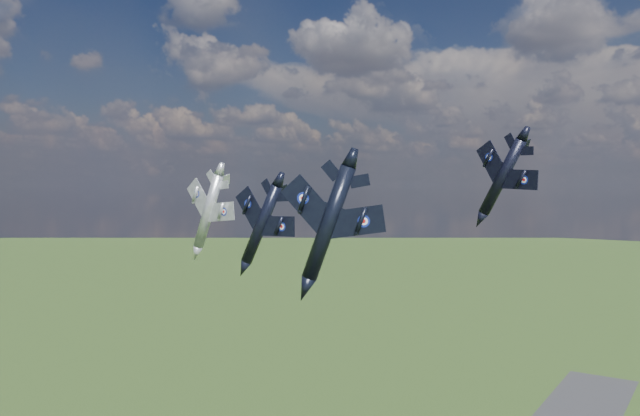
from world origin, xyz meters
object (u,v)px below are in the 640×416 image
Objects in this scene: jet_high_navy at (502,177)px; jet_right_navy at (329,223)px; jet_left_silver at (208,211)px; jet_lead_navy at (262,224)px.

jet_right_navy is at bearing -88.39° from jet_high_navy.
jet_high_navy is 40.27m from jet_left_silver.
jet_high_navy is at bearing 21.71° from jet_left_silver.
jet_lead_navy is 12.54m from jet_left_silver.
jet_high_navy reaches higher than jet_lead_navy.
jet_high_navy is (7.36, 28.26, 4.47)m from jet_right_navy.
jet_right_navy is 0.98× the size of jet_left_silver.
jet_lead_navy is 1.00× the size of jet_right_navy.
jet_high_navy reaches higher than jet_right_navy.
jet_left_silver reaches higher than jet_right_navy.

